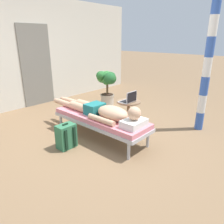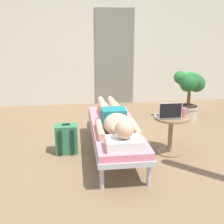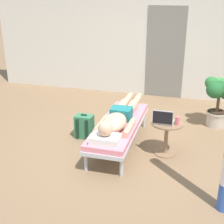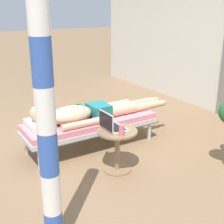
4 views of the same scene
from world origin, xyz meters
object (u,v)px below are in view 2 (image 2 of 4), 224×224
object	(u,v)px
laptop	(169,114)
drink_glass	(184,113)
lounge_chair	(115,130)
backpack	(67,139)
person_reclining	(115,120)
side_table	(171,128)
potted_plant	(190,88)

from	to	relation	value
laptop	drink_glass	size ratio (longest dim) A/B	2.44
lounge_chair	backpack	world-z (taller)	backpack
person_reclining	side_table	xyz separation A→B (m)	(0.76, 0.01, -0.16)
side_table	drink_glass	bearing A→B (deg)	-14.71
laptop	person_reclining	bearing A→B (deg)	176.75
lounge_chair	side_table	xyz separation A→B (m)	(0.76, -0.05, 0.01)
laptop	drink_glass	world-z (taller)	laptop
lounge_chair	drink_glass	world-z (taller)	drink_glass
side_table	laptop	bearing A→B (deg)	-139.48
lounge_chair	person_reclining	distance (m)	0.18
drink_glass	backpack	world-z (taller)	drink_glass
drink_glass	backpack	xyz separation A→B (m)	(-1.55, 0.23, -0.39)
lounge_chair	potted_plant	xyz separation A→B (m)	(1.53, 1.27, 0.27)
person_reclining	potted_plant	world-z (taller)	potted_plant
lounge_chair	person_reclining	world-z (taller)	person_reclining
side_table	drink_glass	distance (m)	0.28
lounge_chair	backpack	bearing A→B (deg)	167.40
lounge_chair	drink_glass	size ratio (longest dim) A/B	14.87
laptop	backpack	world-z (taller)	laptop
backpack	lounge_chair	bearing A→B (deg)	-12.60
lounge_chair	laptop	size ratio (longest dim) A/B	6.09
laptop	potted_plant	bearing A→B (deg)	58.55
lounge_chair	person_reclining	bearing A→B (deg)	-90.00
side_table	laptop	size ratio (longest dim) A/B	1.69
person_reclining	drink_glass	world-z (taller)	person_reclining
person_reclining	drink_glass	size ratio (longest dim) A/B	17.08
person_reclining	potted_plant	distance (m)	2.03
side_table	backpack	size ratio (longest dim) A/B	1.23
laptop	backpack	bearing A→B (deg)	169.80
backpack	potted_plant	size ratio (longest dim) A/B	0.47
laptop	drink_glass	bearing A→B (deg)	3.24
person_reclining	potted_plant	bearing A→B (deg)	40.85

